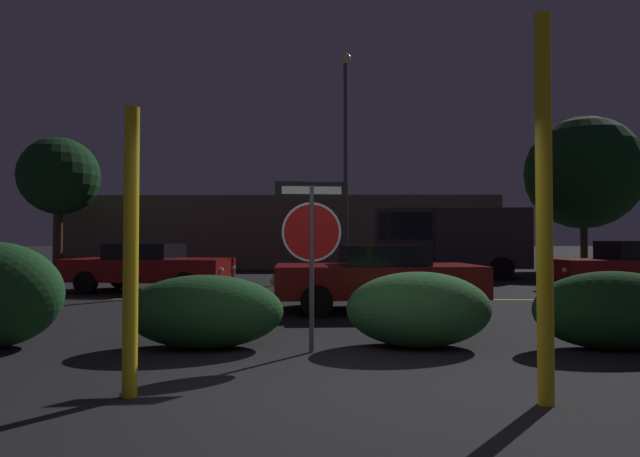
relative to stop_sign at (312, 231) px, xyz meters
name	(u,v)px	position (x,y,z in m)	size (l,w,h in m)	color
ground_plane	(340,396)	(0.32, -1.76, -1.53)	(260.00, 260.00, 0.00)	black
road_center_stripe	(332,299)	(0.32, 5.69, -1.53)	(34.96, 0.12, 0.01)	gold
stop_sign	(312,231)	(0.00, 0.00, 0.00)	(0.93, 0.12, 2.16)	#4C4C51
yellow_pole_left	(131,251)	(-1.59, -1.82, -0.22)	(0.13, 0.13, 2.63)	yellow
yellow_pole_right	(544,207)	(2.08, -1.99, 0.17)	(0.14, 0.14, 3.40)	yellow
hedge_bush_1	(204,311)	(-1.42, 0.22, -1.05)	(2.08, 1.05, 0.96)	#1E4C23
hedge_bush_2	(418,309)	(1.41, 0.34, -1.03)	(1.92, 1.11, 1.00)	#2D6633
hedge_bush_3	(613,310)	(3.90, 0.21, -1.03)	(2.07, 0.89, 1.02)	#19421E
passing_car_1	(149,267)	(-4.79, 7.60, -0.85)	(4.61, 2.30, 1.33)	maroon
passing_car_2	(378,277)	(1.22, 3.84, -0.85)	(4.27, 2.22, 1.31)	maroon
passing_car_3	(633,266)	(8.71, 7.66, -0.83)	(4.25, 1.79, 1.41)	maroon
delivery_truck	(444,238)	(4.69, 12.89, 0.00)	(5.71, 2.85, 2.62)	#2D2D33
street_lamp	(346,143)	(0.89, 12.03, 3.50)	(0.41, 0.41, 8.39)	#4C4C51
tree_0	(583,173)	(12.36, 17.41, 3.10)	(5.30, 5.30, 7.29)	#422D1E
tree_1	(60,176)	(-11.71, 15.61, 2.75)	(3.42, 3.42, 6.01)	#422D1E
building_backdrop	(280,233)	(-2.31, 19.96, 0.31)	(22.30, 3.38, 3.69)	#6B5B4C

